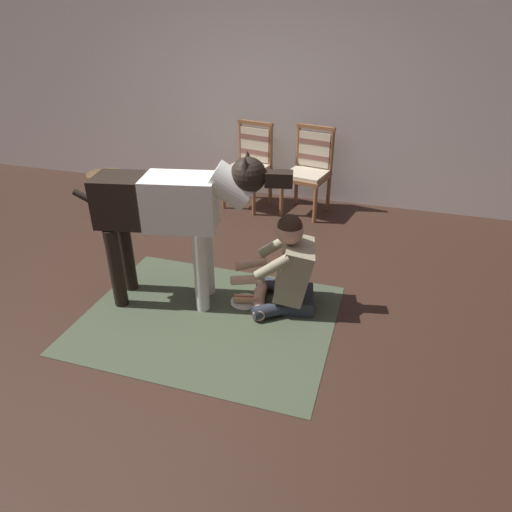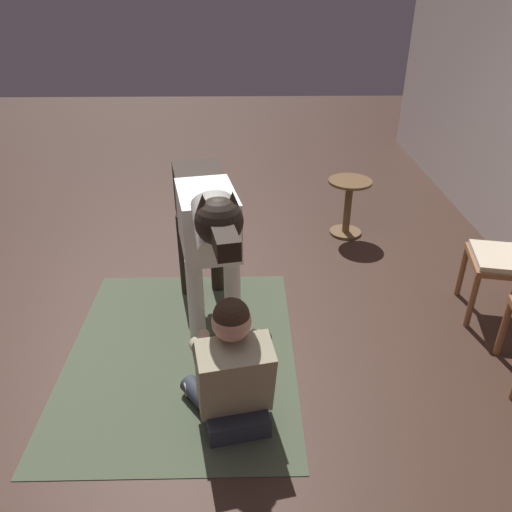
{
  "view_description": "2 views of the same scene",
  "coord_description": "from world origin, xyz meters",
  "px_view_note": "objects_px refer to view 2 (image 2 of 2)",
  "views": [
    {
      "loc": [
        1.51,
        -2.64,
        2.16
      ],
      "look_at": [
        0.62,
        0.22,
        0.51
      ],
      "focal_mm": 31.91,
      "sensor_mm": 36.0,
      "label": 1
    },
    {
      "loc": [
        2.91,
        0.47,
        2.23
      ],
      "look_at": [
        0.17,
        0.52,
        0.68
      ],
      "focal_mm": 34.93,
      "sensor_mm": 36.0,
      "label": 2
    }
  ],
  "objects_px": {
    "large_dog": "(207,223)",
    "round_side_table": "(348,202)",
    "hot_dog_on_plate": "(224,371)",
    "person_sitting_on_floor": "(233,371)"
  },
  "relations": [
    {
      "from": "person_sitting_on_floor",
      "to": "hot_dog_on_plate",
      "type": "height_order",
      "value": "person_sitting_on_floor"
    },
    {
      "from": "large_dog",
      "to": "hot_dog_on_plate",
      "type": "bearing_deg",
      "value": 11.58
    },
    {
      "from": "person_sitting_on_floor",
      "to": "hot_dog_on_plate",
      "type": "bearing_deg",
      "value": -168.42
    },
    {
      "from": "person_sitting_on_floor",
      "to": "hot_dog_on_plate",
      "type": "relative_size",
      "value": 3.33
    },
    {
      "from": "round_side_table",
      "to": "large_dog",
      "type": "bearing_deg",
      "value": -40.27
    },
    {
      "from": "large_dog",
      "to": "hot_dog_on_plate",
      "type": "distance_m",
      "value": 0.96
    },
    {
      "from": "person_sitting_on_floor",
      "to": "large_dog",
      "type": "height_order",
      "value": "large_dog"
    },
    {
      "from": "large_dog",
      "to": "hot_dog_on_plate",
      "type": "height_order",
      "value": "large_dog"
    },
    {
      "from": "large_dog",
      "to": "round_side_table",
      "type": "relative_size",
      "value": 2.97
    },
    {
      "from": "person_sitting_on_floor",
      "to": "round_side_table",
      "type": "xyz_separation_m",
      "value": [
        -2.31,
        1.06,
        0.0
      ]
    }
  ]
}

